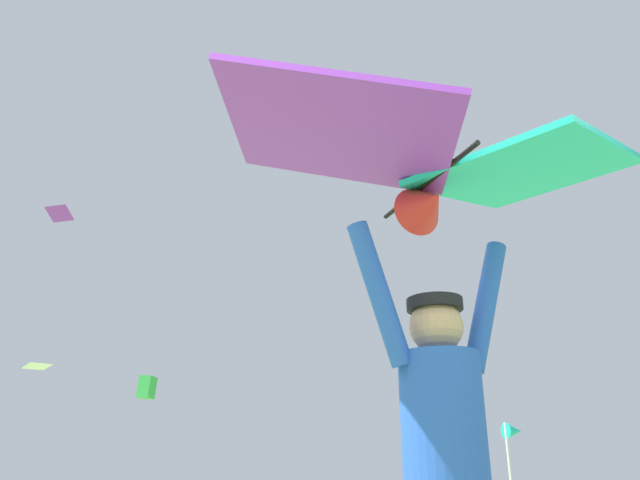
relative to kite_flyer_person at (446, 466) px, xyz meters
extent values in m
cylinder|color=blue|center=(0.00, 0.00, 0.16)|extent=(0.34, 0.34, 0.56)
sphere|color=tan|center=(0.00, 0.00, 0.56)|extent=(0.23, 0.23, 0.23)
cylinder|color=black|center=(0.00, 0.00, 0.65)|extent=(0.24, 0.24, 0.05)
cylinder|color=blue|center=(0.27, 0.00, 0.68)|extent=(0.28, 0.09, 0.62)
cylinder|color=blue|center=(-0.27, 0.00, 0.68)|extent=(0.28, 0.09, 0.62)
cylinder|color=black|center=(0.00, 0.00, 1.23)|extent=(0.03, 0.82, 0.02)
cube|color=#19B2AD|center=(0.49, -0.12, 1.33)|extent=(1.22, 1.15, 0.23)
cube|color=purple|center=(-0.49, -0.13, 1.33)|extent=(1.21, 1.14, 0.23)
cone|color=red|center=(0.00, 0.00, 1.13)|extent=(0.24, 0.20, 0.24)
pyramid|color=white|center=(-2.86, 19.32, 3.30)|extent=(0.94, 0.93, 0.22)
pyramid|color=purple|center=(-2.39, 11.73, 5.54)|extent=(0.63, 0.59, 0.32)
cube|color=green|center=(1.18, 25.62, 3.59)|extent=(0.87, 0.82, 0.98)
cone|color=#19B2AD|center=(4.77, 5.75, 0.61)|extent=(0.28, 0.24, 0.24)
camera|label=1|loc=(-1.37, -2.22, -0.04)|focal=34.36mm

